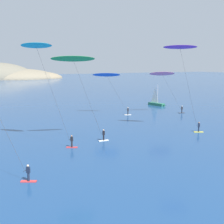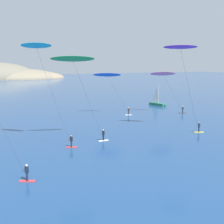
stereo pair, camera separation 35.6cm
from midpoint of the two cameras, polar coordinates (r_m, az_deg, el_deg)
The scene contains 6 objects.
sailboat_near at distance 76.91m, azimuth 9.06°, elevation 1.78°, with size 2.37×5.97×5.70m.
kitesurfer_blue at distance 61.25m, azimuth -1.03°, elevation 7.08°, with size 7.80×5.12×9.28m.
kitesurfer_purple at distance 46.96m, azimuth 13.73°, elevation 11.45°, with size 5.93×5.05×14.11m.
kitesurfer_pink at distance 63.70m, azimuth 10.25°, elevation 7.19°, with size 8.33×3.83×9.52m.
kitesurfer_cyan at distance 38.90m, azimuth -14.85°, elevation 11.35°, with size 6.23×6.18×13.90m.
kitesurfer_green at distance 39.43m, azimuth -7.76°, elevation 9.58°, with size 7.79×3.35×12.25m.
Camera 1 is at (-24.54, -13.07, 11.04)m, focal length 45.00 mm.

